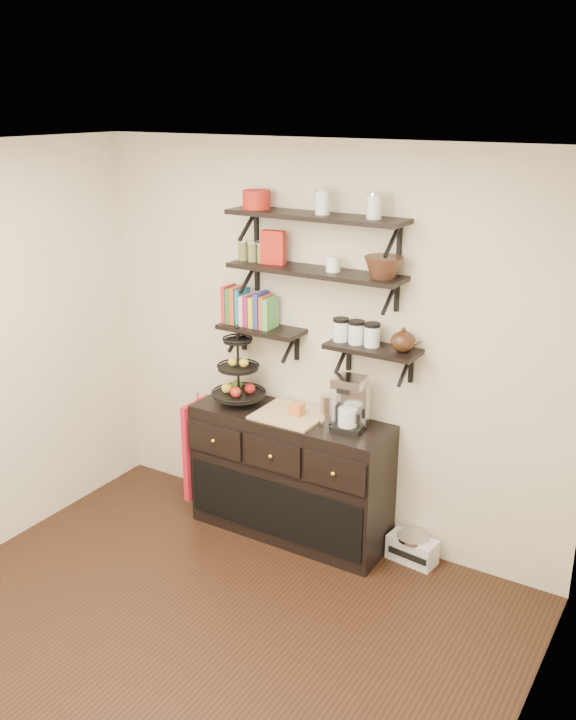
{
  "coord_description": "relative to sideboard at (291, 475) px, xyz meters",
  "views": [
    {
      "loc": [
        2.33,
        -2.54,
        2.93
      ],
      "look_at": [
        0.08,
        1.15,
        1.44
      ],
      "focal_mm": 38.0,
      "sensor_mm": 36.0,
      "label": 1
    }
  ],
  "objects": [
    {
      "name": "walnut_bowl",
      "position": [
        0.59,
        0.1,
        1.51
      ],
      "size": [
        0.24,
        0.24,
        0.13
      ],
      "primitive_type": null,
      "color": "black",
      "rests_on": "shelf_mid"
    },
    {
      "name": "floor",
      "position": [
        0.12,
        -1.51,
        -0.45
      ],
      "size": [
        3.5,
        3.5,
        0.0
      ],
      "primitive_type": "plane",
      "color": "black",
      "rests_on": "ground"
    },
    {
      "name": "glass_canisters",
      "position": [
        0.42,
        0.12,
        1.06
      ],
      "size": [
        0.32,
        0.1,
        0.13
      ],
      "color": "silver",
      "rests_on": "shelf_low_right"
    },
    {
      "name": "candle",
      "position": [
        0.05,
        0.0,
        0.5
      ],
      "size": [
        0.08,
        0.08,
        0.08
      ],
      "primitive_type": "cube",
      "color": "#BB642B",
      "rests_on": "sideboard"
    },
    {
      "name": "right_wall",
      "position": [
        1.87,
        -1.51,
        0.9
      ],
      "size": [
        0.02,
        3.5,
        2.7
      ],
      "primitive_type": "cube",
      "color": "silver",
      "rests_on": "ground"
    },
    {
      "name": "shelf_top",
      "position": [
        0.12,
        0.1,
        1.78
      ],
      "size": [
        1.2,
        0.27,
        0.23
      ],
      "color": "black",
      "rests_on": "back_wall"
    },
    {
      "name": "cookbooks",
      "position": [
        -0.39,
        0.12,
        1.11
      ],
      "size": [
        0.36,
        0.15,
        0.26
      ],
      "color": "red",
      "rests_on": "shelf_low_left"
    },
    {
      "name": "shelf_mid",
      "position": [
        0.12,
        0.1,
        1.43
      ],
      "size": [
        1.2,
        0.27,
        0.23
      ],
      "color": "black",
      "rests_on": "back_wall"
    },
    {
      "name": "back_wall",
      "position": [
        0.12,
        0.24,
        0.9
      ],
      "size": [
        3.5,
        0.02,
        2.7
      ],
      "primitive_type": "cube",
      "color": "silver",
      "rests_on": "ground"
    },
    {
      "name": "teapot",
      "position": [
        0.74,
        0.12,
        1.08
      ],
      "size": [
        0.24,
        0.2,
        0.16
      ],
      "primitive_type": null,
      "rotation": [
        0.0,
        0.0,
        0.24
      ],
      "color": "#331C0F",
      "rests_on": "shelf_low_right"
    },
    {
      "name": "ceiling",
      "position": [
        0.12,
        -1.51,
        2.25
      ],
      "size": [
        3.5,
        3.5,
        0.02
      ],
      "primitive_type": "cube",
      "color": "white",
      "rests_on": "back_wall"
    },
    {
      "name": "fruit_stand",
      "position": [
        -0.42,
        0.0,
        0.64
      ],
      "size": [
        0.37,
        0.37,
        0.55
      ],
      "rotation": [
        0.0,
        0.0,
        0.34
      ],
      "color": "black",
      "rests_on": "sideboard"
    },
    {
      "name": "recipe_box",
      "position": [
        -0.19,
        0.1,
        1.56
      ],
      "size": [
        0.17,
        0.08,
        0.22
      ],
      "primitive_type": "cube",
      "rotation": [
        0.0,
        0.0,
        0.11
      ],
      "color": "#A51D12",
      "rests_on": "shelf_mid"
    },
    {
      "name": "apron",
      "position": [
        -0.73,
        -0.1,
        0.07
      ],
      "size": [
        0.04,
        0.31,
        0.73
      ],
      "primitive_type": "cube",
      "color": "maroon",
      "rests_on": "sideboard"
    },
    {
      "name": "ramekins",
      "position": [
        0.25,
        0.1,
        1.5
      ],
      "size": [
        0.09,
        0.09,
        0.1
      ],
      "primitive_type": "cylinder",
      "color": "white",
      "rests_on": "shelf_mid"
    },
    {
      "name": "red_pot",
      "position": [
        -0.32,
        0.1,
        1.86
      ],
      "size": [
        0.18,
        0.18,
        0.12
      ],
      "primitive_type": "cylinder",
      "color": "#A51D12",
      "rests_on": "shelf_top"
    },
    {
      "name": "thermal_carafe",
      "position": [
        0.3,
        -0.02,
        0.56
      ],
      "size": [
        0.11,
        0.11,
        0.22
      ],
      "primitive_type": "cylinder",
      "color": "silver",
      "rests_on": "sideboard"
    },
    {
      "name": "radio",
      "position": [
        0.88,
        0.11,
        -0.36
      ],
      "size": [
        0.34,
        0.24,
        0.19
      ],
      "rotation": [
        0.0,
        0.0,
        -0.11
      ],
      "color": "silver",
      "rests_on": "floor"
    },
    {
      "name": "shelf_low_right",
      "position": [
        0.54,
        0.12,
        0.98
      ],
      "size": [
        0.6,
        0.25,
        0.23
      ],
      "color": "black",
      "rests_on": "back_wall"
    },
    {
      "name": "sideboard",
      "position": [
        0.0,
        0.0,
        0.0
      ],
      "size": [
        1.4,
        0.5,
        0.92
      ],
      "color": "black",
      "rests_on": "floor"
    },
    {
      "name": "shelf_low_left",
      "position": [
        -0.3,
        0.12,
        0.98
      ],
      "size": [
        0.6,
        0.25,
        0.23
      ],
      "color": "black",
      "rests_on": "back_wall"
    },
    {
      "name": "coffee_maker",
      "position": [
        0.44,
        0.02,
        0.62
      ],
      "size": [
        0.21,
        0.2,
        0.36
      ],
      "rotation": [
        0.0,
        0.0,
        0.09
      ],
      "color": "black",
      "rests_on": "sideboard"
    }
  ]
}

